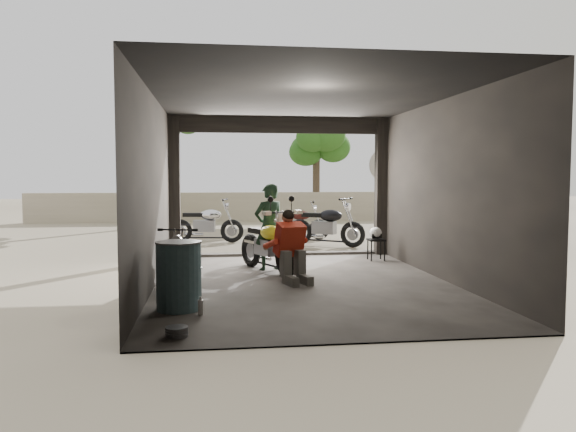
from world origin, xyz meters
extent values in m
plane|color=#7A6D56|center=(0.00, 0.00, 0.00)|extent=(80.00, 80.00, 0.00)
cube|color=#2D2B28|center=(0.00, 0.00, 0.01)|extent=(5.00, 7.00, 0.02)
plane|color=black|center=(0.00, 0.00, 3.20)|extent=(7.00, 7.00, 0.00)
cube|color=black|center=(0.00, -3.50, 1.60)|extent=(5.00, 0.02, 3.20)
cube|color=black|center=(-2.50, 0.00, 1.60)|extent=(0.02, 7.00, 3.20)
cube|color=black|center=(2.50, 0.00, 1.60)|extent=(0.02, 7.00, 3.20)
cube|color=black|center=(-2.38, 3.38, 1.60)|extent=(0.24, 0.24, 3.20)
cube|color=black|center=(2.38, 3.38, 1.60)|extent=(0.24, 0.24, 3.20)
cube|color=black|center=(0.00, 3.42, 3.02)|extent=(5.00, 0.16, 0.36)
cube|color=#2D2B28|center=(0.00, 3.50, 0.04)|extent=(5.00, 0.25, 0.08)
cube|color=gray|center=(0.00, 14.00, 0.60)|extent=(18.00, 0.30, 1.20)
cylinder|color=#382B1E|center=(-3.00, 12.50, 1.79)|extent=(0.30, 0.30, 3.58)
ellipsoid|color=#1E4C14|center=(-3.00, 12.50, 4.03)|extent=(2.20, 2.20, 3.14)
cylinder|color=#382B1E|center=(2.80, 14.00, 1.60)|extent=(0.30, 0.30, 3.20)
ellipsoid|color=#1E4C14|center=(2.80, 14.00, 3.60)|extent=(2.20, 2.20, 2.80)
imported|color=black|center=(-0.44, 1.50, 0.85)|extent=(0.73, 0.61, 1.71)
cube|color=black|center=(2.00, 2.43, 0.47)|extent=(0.35, 0.35, 0.04)
cylinder|color=black|center=(1.85, 2.28, 0.23)|extent=(0.03, 0.03, 0.47)
cylinder|color=black|center=(2.15, 2.28, 0.23)|extent=(0.03, 0.03, 0.47)
cylinder|color=black|center=(1.85, 2.57, 0.23)|extent=(0.03, 0.03, 0.47)
cylinder|color=black|center=(2.15, 2.57, 0.23)|extent=(0.03, 0.03, 0.47)
ellipsoid|color=silver|center=(2.00, 2.47, 0.62)|extent=(0.33, 0.34, 0.26)
cylinder|color=#3A5A63|center=(-2.00, -1.66, 0.48)|extent=(0.75, 0.75, 0.95)
cylinder|color=black|center=(2.73, 4.14, 1.17)|extent=(0.08, 0.08, 2.35)
cylinder|color=beige|center=(2.73, 4.12, 2.13)|extent=(0.85, 0.03, 0.85)
camera|label=1|loc=(-1.52, -9.39, 1.84)|focal=35.00mm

